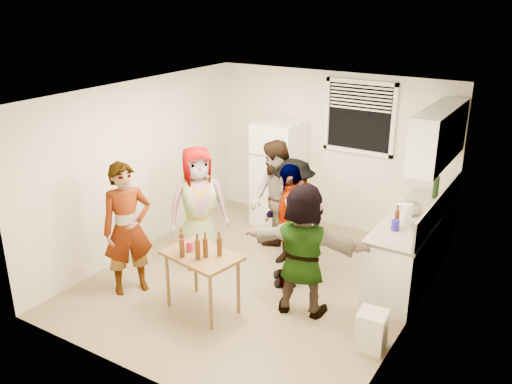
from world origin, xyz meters
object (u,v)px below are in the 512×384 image
Objects in this scene: wine_bottle at (435,198)px; red_cup at (190,251)px; guest_black at (288,281)px; serving_table at (204,309)px; kettle at (411,215)px; guest_back_right at (292,260)px; guest_grey at (200,262)px; beer_bottle_counter at (396,227)px; trash_bin at (372,328)px; blue_cup at (395,230)px; guest_stripe at (133,289)px; guest_back_left at (274,256)px; beer_bottle_table at (198,259)px; guest_orange at (301,310)px; refrigerator at (278,173)px.

red_cup is at bearing -126.33° from wine_bottle.
serving_table is at bearing -58.04° from guest_black.
kettle reaches higher than guest_back_right.
guest_grey is at bearing -143.56° from kettle.
beer_bottle_counter is at bearing 39.40° from red_cup.
trash_bin is at bearing -88.71° from wine_bottle.
kettle is 2.93m from serving_table.
trash_bin is 0.26× the size of guest_grey.
blue_cup is 3.42m from guest_stripe.
guest_back_left is at bearing 178.01° from beer_bottle_counter.
wine_bottle is at bearing 47.58° from guest_back_right.
blue_cup reaches higher than guest_back_left.
guest_back_left is (-0.00, 1.79, -0.75)m from beer_bottle_table.
wine_bottle reaches higher than blue_cup.
wine_bottle reaches higher than guest_stripe.
beer_bottle_counter reaches higher than red_cup.
blue_cup is at bearing 99.21° from trash_bin.
beer_bottle_table is 0.14× the size of guest_orange.
trash_bin reaches higher than guest_back_left.
guest_back_right is at bearing -69.52° from guest_orange.
serving_table reaches higher than guest_stripe.
wine_bottle is 0.22× the size of guest_back_right.
refrigerator is at bearing 150.91° from blue_cup.
beer_bottle_counter is 0.14× the size of guest_back_right.
kettle is 2.03× the size of blue_cup.
refrigerator is at bearing 135.75° from trash_bin.
blue_cup is at bearing -142.77° from guest_orange.
trash_bin is (2.56, -2.49, -0.60)m from refrigerator.
refrigerator is 0.99× the size of guest_grey.
refrigerator reaches higher than guest_orange.
trash_bin is (0.19, -1.17, -0.65)m from blue_cup.
guest_grey is 1.12× the size of guest_back_right.
trash_bin is at bearing -80.79° from blue_cup.
refrigerator is at bearing 139.25° from guest_back_right.
refrigerator is at bearing 32.49° from guest_grey.
blue_cup reaches higher than beer_bottle_table.
beer_bottle_counter is 0.48× the size of trash_bin.
blue_cup is 1.99m from guest_back_left.
guest_grey reaches higher than guest_stripe.
kettle is 0.15× the size of guest_back_left.
trash_bin is 2.86m from guest_grey.
blue_cup is at bearing -95.60° from wine_bottle.
trash_bin is 1.67m from guest_black.
guest_back_left is at bearing -59.46° from guest_orange.
trash_bin is at bearing 5.29° from guest_back_left.
red_cup is at bearing -142.64° from blue_cup.
beer_bottle_counter is (2.35, -1.22, 0.05)m from refrigerator.
red_cup is at bearing -108.63° from guest_grey.
kettle reaches higher than beer_bottle_table.
wine_bottle is at bearing 83.21° from beer_bottle_counter.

